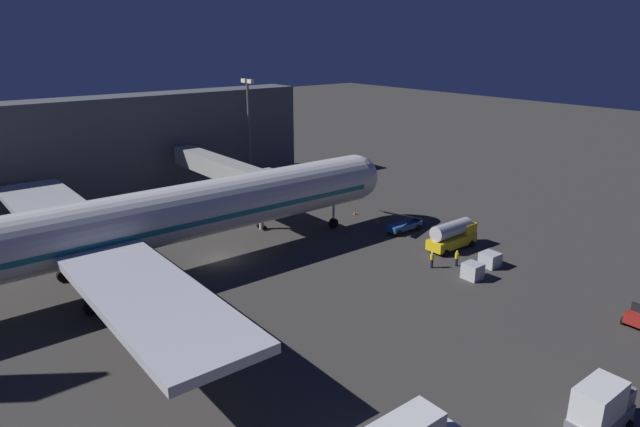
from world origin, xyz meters
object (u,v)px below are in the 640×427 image
Objects in this scene: jet_bridge at (228,171)px; baggage_tug_spare at (640,316)px; airliner_at_gate at (101,231)px; traffic_cone_nose_port at (378,221)px; catering_truck at (601,408)px; ground_crew_under_port_wing at (432,259)px; apron_floodlight_mast at (249,123)px; traffic_cone_nose_starboard at (355,213)px; ground_crew_by_tug at (457,257)px; baggage_container_near_belt at (473,271)px; fuel_tanker at (453,234)px; belt_loader at (404,225)px; baggage_container_far_row at (490,260)px.

jet_bridge is 48.12m from baggage_tug_spare.
airliner_at_gate reaches higher than traffic_cone_nose_port.
ground_crew_under_port_wing is at bearing -26.77° from catering_truck.
baggage_tug_spare is at bearing -179.71° from apron_floodlight_mast.
catering_truck is at bearing 104.91° from baggage_tug_spare.
jet_bridge reaches higher than baggage_tug_spare.
jet_bridge is at bearing 14.15° from ground_crew_under_port_wing.
airliner_at_gate is at bearing 93.83° from traffic_cone_nose_starboard.
baggage_container_near_belt is at bearing 156.26° from ground_crew_by_tug.
apron_floodlight_mast is 42.18m from ground_crew_under_port_wing.
baggage_container_near_belt is 0.98× the size of ground_crew_under_port_wing.
fuel_tanker is at bearing -177.07° from apron_floodlight_mast.
airliner_at_gate is at bearing 60.25° from ground_crew_under_port_wing.
fuel_tanker is 11.33m from traffic_cone_nose_port.
ground_crew_under_port_wing is 2.66m from ground_crew_by_tug.
catering_truck is 8.45× the size of traffic_cone_nose_starboard.
apron_floodlight_mast is (25.50, -31.32, 3.74)m from airliner_at_gate.
jet_bridge reaches higher than belt_loader.
baggage_container_far_row reaches higher than traffic_cone_nose_starboard.
baggage_tug_spare reaches higher than baggage_container_far_row.
belt_loader is 7.19m from fuel_tanker.
jet_bridge is 43.29× the size of traffic_cone_nose_port.
catering_truck is at bearing 154.84° from traffic_cone_nose_port.
fuel_tanker is 3.56× the size of ground_crew_under_port_wing.
ground_crew_by_tug is at bearing 50.77° from baggage_container_far_row.
ground_crew_under_port_wing reaches higher than baggage_container_far_row.
jet_bridge is 13.81× the size of baggage_container_near_belt.
fuel_tanker is 3.70× the size of ground_crew_by_tug.
fuel_tanker reaches higher than ground_crew_under_port_wing.
airliner_at_gate is 14.51× the size of catering_truck.
fuel_tanker is at bearing -179.00° from belt_loader.
ground_crew_by_tug is 3.08× the size of traffic_cone_nose_port.
baggage_tug_spare is 1.54× the size of baggage_container_near_belt.
catering_truck is (-4.14, 15.54, 1.01)m from baggage_tug_spare.
ground_crew_by_tug is at bearing 170.50° from traffic_cone_nose_starboard.
ground_crew_under_port_wing is at bearing 14.38° from baggage_container_near_belt.
belt_loader is 14.31m from baggage_container_near_belt.
jet_bridge is at bearing 13.80° from baggage_tug_spare.
traffic_cone_nose_starboard is at bearing -1.52° from baggage_container_far_row.
jet_bridge is 34.32m from baggage_container_far_row.
fuel_tanker is (20.36, -1.70, 0.86)m from baggage_tug_spare.
apron_floodlight_mast is 9.07× the size of baggage_container_far_row.
traffic_cone_nose_port is (-27.70, -1.55, -9.21)m from apron_floodlight_mast.
belt_loader is 11.16m from ground_crew_by_tug.
jet_bridge is (12.67, -20.20, 0.07)m from airliner_at_gate.
ground_crew_under_port_wing is at bearing 174.47° from apron_floodlight_mast.
baggage_container_near_belt is 3.97m from baggage_container_far_row.
apron_floodlight_mast is 9.17× the size of ground_crew_under_port_wing.
traffic_cone_nose_starboard is (2.20, -32.87, -5.47)m from airliner_at_gate.
airliner_at_gate is 34.13m from belt_loader.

